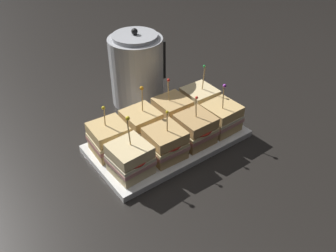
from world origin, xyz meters
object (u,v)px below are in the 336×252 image
at_px(sandwich_front_far_left, 130,159).
at_px(sandwich_front_center_left, 165,143).
at_px(sandwich_front_center_right, 195,129).
at_px(kettle_steel, 137,70).
at_px(sandwich_back_center_right, 172,112).
at_px(sandwich_back_center_left, 141,125).
at_px(serving_platter, 168,141).
at_px(sandwich_back_far_right, 199,101).
at_px(sandwich_front_far_right, 221,117).
at_px(sandwich_back_far_left, 109,139).

relative_size(sandwich_front_far_left, sandwich_front_center_left, 1.14).
relative_size(sandwich_front_far_left, sandwich_front_center_right, 1.12).
bearing_deg(kettle_steel, sandwich_back_center_right, -91.40).
bearing_deg(sandwich_front_far_left, sandwich_front_center_right, -0.39).
bearing_deg(kettle_steel, sandwich_back_center_left, -120.13).
relative_size(serving_platter, sandwich_back_far_right, 2.68).
bearing_deg(sandwich_back_far_right, sandwich_front_far_right, -92.32).
relative_size(sandwich_front_far_left, kettle_steel, 0.65).
bearing_deg(sandwich_back_far_right, kettle_steel, 116.37).
relative_size(sandwich_front_far_left, sandwich_back_far_left, 1.15).
bearing_deg(sandwich_back_center_right, sandwich_back_far_right, -1.54).
bearing_deg(sandwich_back_far_left, sandwich_front_far_left, -88.92).
distance_m(sandwich_front_center_left, sandwich_back_center_left, 0.11).
height_order(serving_platter, sandwich_back_far_left, sandwich_back_far_left).
height_order(sandwich_front_far_left, sandwich_front_center_right, sandwich_front_far_left).
height_order(sandwich_back_far_left, sandwich_back_center_left, sandwich_back_center_left).
distance_m(serving_platter, sandwich_front_center_left, 0.09).
xyz_separation_m(sandwich_front_center_right, sandwich_front_far_right, (0.10, 0.00, -0.00)).
relative_size(sandwich_front_center_left, sandwich_front_far_right, 0.93).
bearing_deg(sandwich_front_far_right, sandwich_front_center_right, -178.97).
xyz_separation_m(sandwich_front_far_left, sandwich_back_far_right, (0.32, 0.10, -0.00)).
distance_m(serving_platter, sandwich_back_far_right, 0.17).
distance_m(sandwich_back_center_left, kettle_steel, 0.24).
relative_size(sandwich_front_center_left, sandwich_back_far_left, 1.02).
bearing_deg(sandwich_front_center_left, sandwich_front_far_right, 0.60).
bearing_deg(sandwich_front_far_left, sandwich_front_far_right, 0.07).
bearing_deg(sandwich_front_far_right, sandwich_front_far_left, -179.93).
distance_m(serving_platter, sandwich_front_far_right, 0.17).
height_order(sandwich_front_center_right, sandwich_back_far_right, sandwich_back_far_right).
height_order(sandwich_front_center_left, sandwich_back_far_left, sandwich_front_center_left).
relative_size(sandwich_front_center_right, sandwich_back_far_left, 1.03).
distance_m(sandwich_front_center_right, sandwich_back_center_left, 0.15).
height_order(sandwich_front_center_left, sandwich_back_center_right, sandwich_back_center_right).
height_order(serving_platter, sandwich_back_far_right, sandwich_back_far_right).
height_order(sandwich_front_center_right, sandwich_back_center_left, sandwich_back_center_left).
distance_m(sandwich_back_far_left, kettle_steel, 0.30).
relative_size(serving_platter, sandwich_back_center_left, 2.73).
relative_size(sandwich_front_far_left, sandwich_back_center_left, 1.02).
xyz_separation_m(sandwich_front_far_left, sandwich_back_far_left, (-0.00, 0.11, -0.00)).
xyz_separation_m(sandwich_front_center_left, sandwich_back_center_left, (-0.00, 0.11, 0.00)).
xyz_separation_m(sandwich_back_far_left, sandwich_back_center_left, (0.10, 0.00, 0.00)).
height_order(sandwich_front_far_left, sandwich_back_far_left, sandwich_front_far_left).
bearing_deg(sandwich_back_far_left, sandwich_back_far_right, -0.30).
bearing_deg(serving_platter, sandwich_back_far_left, 162.26).
distance_m(sandwich_front_far_right, sandwich_back_far_left, 0.33).
bearing_deg(sandwich_front_center_left, serving_platter, 47.65).
xyz_separation_m(sandwich_front_far_left, sandwich_back_center_left, (0.10, 0.11, -0.00)).
xyz_separation_m(sandwich_back_far_left, sandwich_back_center_right, (0.21, 0.00, 0.00)).
bearing_deg(sandwich_back_far_right, sandwich_front_far_left, -161.95).
xyz_separation_m(sandwich_back_center_left, sandwich_back_center_right, (0.11, -0.00, -0.00)).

